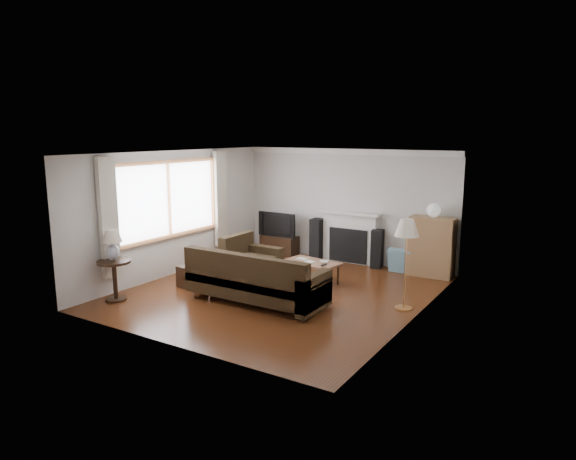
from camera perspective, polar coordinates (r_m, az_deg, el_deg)
The scene contains 17 objects.
room at distance 9.07m, azimuth -1.00°, elevation 0.63°, with size 5.10×5.60×2.54m.
window at distance 10.40m, azimuth -13.05°, elevation 3.34°, with size 0.12×2.74×1.54m, color #935E36.
curtain_near at distance 9.38m, azimuth -19.34°, elevation 1.28°, with size 0.10×0.35×2.10m, color beige.
curtain_far at distance 11.50m, azimuth -7.51°, elevation 3.47°, with size 0.10×0.35×2.10m, color beige.
fireplace at distance 11.40m, azimuth 6.87°, elevation -0.79°, with size 1.40×0.26×1.15m, color white.
tv_stand at distance 12.18m, azimuth -0.96°, elevation -1.66°, with size 0.88×0.40×0.44m, color black.
television at distance 12.09m, azimuth -0.96°, elevation 0.68°, with size 0.99×0.13×0.57m, color black.
speaker_left at distance 11.68m, azimuth 3.28°, elevation -1.00°, with size 0.26×0.31×0.93m, color black.
speaker_right at distance 11.09m, azimuth 9.88°, elevation -2.06°, with size 0.23×0.28×0.83m, color black.
bookshelf at distance 10.64m, azimuth 15.67°, elevation -1.81°, with size 0.87×0.41×1.20m, color #926A44.
globe_lamp at distance 10.51m, azimuth 15.88°, elevation 2.11°, with size 0.27×0.27×0.27m, color white.
sectional_sofa at distance 8.74m, azimuth -3.50°, elevation -5.35°, with size 2.62×1.91×0.85m, color black.
coffee_table at distance 9.92m, azimuth 2.65°, elevation -4.66°, with size 1.07×0.58×0.42m, color brown.
footstool at distance 9.83m, azimuth -10.40°, elevation -5.03°, with size 0.47×0.47×0.40m, color black.
floor_lamp at distance 8.51m, azimuth 12.90°, elevation -3.79°, with size 0.39×0.39×1.50m, color #B87C40.
side_table at distance 9.32m, azimuth -18.67°, elevation -5.34°, with size 0.56×0.56×0.70m, color black.
table_lamp at distance 9.17m, azimuth -18.90°, elevation -1.63°, with size 0.33×0.33×0.53m, color silver.
Camera 1 is at (4.84, -7.49, 2.86)m, focal length 32.00 mm.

